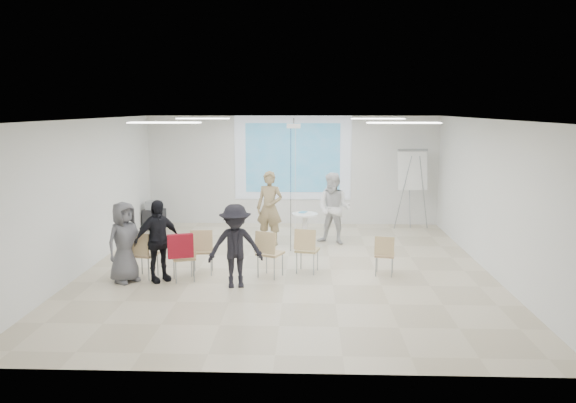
{
  "coord_description": "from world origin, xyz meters",
  "views": [
    {
      "loc": [
        0.42,
        -10.94,
        3.22
      ],
      "look_at": [
        0.0,
        0.8,
        1.25
      ],
      "focal_mm": 35.0,
      "sensor_mm": 36.0,
      "label": 1
    }
  ],
  "objects_px": {
    "chair_left_inner": "(202,248)",
    "av_cart": "(154,216)",
    "chair_left_mid": "(184,254)",
    "laptop": "(203,249)",
    "chair_right_far": "(385,252)",
    "audience_left": "(157,235)",
    "player_right": "(334,205)",
    "player_left": "(270,203)",
    "chair_right_inner": "(306,247)",
    "chair_far_left": "(142,251)",
    "chair_center": "(268,250)",
    "audience_mid": "(235,240)",
    "flipchart_easel": "(412,170)",
    "audience_outer": "(124,237)",
    "pedestal_table": "(305,227)"
  },
  "relations": [
    {
      "from": "audience_left",
      "to": "audience_outer",
      "type": "height_order",
      "value": "audience_left"
    },
    {
      "from": "pedestal_table",
      "to": "chair_right_inner",
      "type": "xyz_separation_m",
      "value": [
        0.04,
        -2.38,
        0.11
      ]
    },
    {
      "from": "player_right",
      "to": "chair_far_left",
      "type": "xyz_separation_m",
      "value": [
        -3.75,
        -2.93,
        -0.41
      ]
    },
    {
      "from": "chair_right_far",
      "to": "laptop",
      "type": "distance_m",
      "value": 3.54
    },
    {
      "from": "audience_left",
      "to": "chair_right_far",
      "type": "bearing_deg",
      "value": -33.36
    },
    {
      "from": "audience_mid",
      "to": "audience_outer",
      "type": "distance_m",
      "value": 2.11
    },
    {
      "from": "chair_left_mid",
      "to": "laptop",
      "type": "bearing_deg",
      "value": 45.95
    },
    {
      "from": "player_left",
      "to": "chair_center",
      "type": "relative_size",
      "value": 2.15
    },
    {
      "from": "chair_right_far",
      "to": "laptop",
      "type": "height_order",
      "value": "chair_right_far"
    },
    {
      "from": "chair_far_left",
      "to": "chair_right_inner",
      "type": "relative_size",
      "value": 1.0
    },
    {
      "from": "chair_right_inner",
      "to": "audience_left",
      "type": "height_order",
      "value": "audience_left"
    },
    {
      "from": "chair_center",
      "to": "chair_left_mid",
      "type": "bearing_deg",
      "value": -145.95
    },
    {
      "from": "chair_right_far",
      "to": "flipchart_easel",
      "type": "height_order",
      "value": "flipchart_easel"
    },
    {
      "from": "chair_left_inner",
      "to": "audience_outer",
      "type": "height_order",
      "value": "audience_outer"
    },
    {
      "from": "chair_right_far",
      "to": "laptop",
      "type": "xyz_separation_m",
      "value": [
        -3.54,
        0.05,
        0.02
      ]
    },
    {
      "from": "chair_far_left",
      "to": "audience_left",
      "type": "xyz_separation_m",
      "value": [
        0.33,
        -0.13,
        0.35
      ]
    },
    {
      "from": "player_left",
      "to": "audience_left",
      "type": "relative_size",
      "value": 1.12
    },
    {
      "from": "chair_center",
      "to": "chair_right_far",
      "type": "height_order",
      "value": "chair_center"
    },
    {
      "from": "player_right",
      "to": "flipchart_easel",
      "type": "xyz_separation_m",
      "value": [
        2.14,
        1.72,
        0.64
      ]
    },
    {
      "from": "chair_left_inner",
      "to": "chair_center",
      "type": "bearing_deg",
      "value": -13.32
    },
    {
      "from": "player_left",
      "to": "player_right",
      "type": "bearing_deg",
      "value": 21.16
    },
    {
      "from": "pedestal_table",
      "to": "player_left",
      "type": "height_order",
      "value": "player_left"
    },
    {
      "from": "player_right",
      "to": "audience_left",
      "type": "relative_size",
      "value": 1.07
    },
    {
      "from": "chair_far_left",
      "to": "chair_center",
      "type": "height_order",
      "value": "chair_center"
    },
    {
      "from": "audience_mid",
      "to": "flipchart_easel",
      "type": "relative_size",
      "value": 0.8
    },
    {
      "from": "pedestal_table",
      "to": "chair_left_mid",
      "type": "height_order",
      "value": "chair_left_mid"
    },
    {
      "from": "chair_far_left",
      "to": "chair_left_mid",
      "type": "distance_m",
      "value": 0.84
    },
    {
      "from": "chair_left_mid",
      "to": "chair_right_far",
      "type": "distance_m",
      "value": 3.82
    },
    {
      "from": "chair_left_mid",
      "to": "audience_outer",
      "type": "distance_m",
      "value": 1.14
    },
    {
      "from": "chair_center",
      "to": "av_cart",
      "type": "height_order",
      "value": "chair_center"
    },
    {
      "from": "player_right",
      "to": "chair_right_far",
      "type": "xyz_separation_m",
      "value": [
        0.86,
        -2.59,
        -0.47
      ]
    },
    {
      "from": "chair_center",
      "to": "av_cart",
      "type": "bearing_deg",
      "value": 152.18
    },
    {
      "from": "chair_right_inner",
      "to": "audience_mid",
      "type": "relative_size",
      "value": 0.52
    },
    {
      "from": "chair_center",
      "to": "flipchart_easel",
      "type": "distance_m",
      "value": 5.82
    },
    {
      "from": "chair_center",
      "to": "laptop",
      "type": "bearing_deg",
      "value": -167.61
    },
    {
      "from": "chair_far_left",
      "to": "audience_mid",
      "type": "relative_size",
      "value": 0.52
    },
    {
      "from": "pedestal_table",
      "to": "audience_outer",
      "type": "distance_m",
      "value": 4.52
    },
    {
      "from": "chair_left_inner",
      "to": "av_cart",
      "type": "height_order",
      "value": "chair_left_inner"
    },
    {
      "from": "laptop",
      "to": "flipchart_easel",
      "type": "height_order",
      "value": "flipchart_easel"
    },
    {
      "from": "chair_far_left",
      "to": "chair_center",
      "type": "bearing_deg",
      "value": 17.23
    },
    {
      "from": "chair_right_far",
      "to": "av_cart",
      "type": "bearing_deg",
      "value": 155.8
    },
    {
      "from": "chair_far_left",
      "to": "chair_right_far",
      "type": "xyz_separation_m",
      "value": [
        4.61,
        0.34,
        -0.06
      ]
    },
    {
      "from": "audience_left",
      "to": "audience_outer",
      "type": "xyz_separation_m",
      "value": [
        -0.6,
        -0.07,
        -0.04
      ]
    },
    {
      "from": "av_cart",
      "to": "laptop",
      "type": "bearing_deg",
      "value": -54.76
    },
    {
      "from": "player_left",
      "to": "chair_right_inner",
      "type": "distance_m",
      "value": 2.53
    },
    {
      "from": "chair_center",
      "to": "audience_outer",
      "type": "relative_size",
      "value": 0.54
    },
    {
      "from": "flipchart_easel",
      "to": "chair_left_mid",
      "type": "bearing_deg",
      "value": -142.2
    },
    {
      "from": "audience_outer",
      "to": "chair_right_inner",
      "type": "bearing_deg",
      "value": -42.41
    },
    {
      "from": "player_left",
      "to": "audience_outer",
      "type": "bearing_deg",
      "value": -114.26
    },
    {
      "from": "chair_far_left",
      "to": "audience_outer",
      "type": "distance_m",
      "value": 0.45
    }
  ]
}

